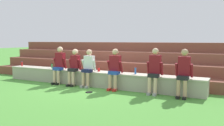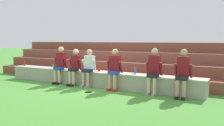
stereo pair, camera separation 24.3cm
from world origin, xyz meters
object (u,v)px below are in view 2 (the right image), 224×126
frisbee (88,92)px  plastic_cup_left_end (59,67)px  person_far_left (60,63)px  water_bottle_near_right (24,64)px  water_bottle_mid_right (135,71)px  person_center (88,66)px  water_bottle_near_left (53,66)px  plastic_cup_right_end (73,68)px  person_right_of_center (114,68)px  plastic_cup_middle (99,70)px  person_left_of_center (75,66)px  person_far_right (154,69)px  person_rightmost_edge (183,72)px

frisbee → plastic_cup_left_end: bearing=154.5°
person_far_left → water_bottle_near_right: size_ratio=7.20×
water_bottle_mid_right → frisbee: 1.76m
person_center → water_bottle_near_left: (-1.97, 0.26, -0.10)m
water_bottle_mid_right → plastic_cup_right_end: water_bottle_mid_right is taller
person_center → person_right_of_center: bearing=-2.2°
person_center → water_bottle_near_right: person_center is taller
person_far_left → person_center: (1.37, -0.00, -0.05)m
plastic_cup_right_end → plastic_cup_middle: 1.25m
plastic_cup_left_end → plastic_cup_middle: size_ratio=0.83×
person_right_of_center → frisbee: size_ratio=6.07×
water_bottle_near_right → person_left_of_center: bearing=-5.8°
person_center → water_bottle_mid_right: (1.77, 0.28, -0.08)m
plastic_cup_right_end → plastic_cup_left_end: bearing=-174.1°
person_far_right → person_far_left: bearing=179.8°
water_bottle_near_right → plastic_cup_right_end: bearing=0.4°
person_rightmost_edge → water_bottle_mid_right: bearing=169.5°
person_right_of_center → water_bottle_near_left: person_right_of_center is taller
person_rightmost_edge → plastic_cup_left_end: size_ratio=14.01×
plastic_cup_right_end → water_bottle_near_left: bearing=-176.4°
water_bottle_near_right → water_bottle_near_left: 1.82m
water_bottle_near_right → plastic_cup_right_end: 2.83m
plastic_cup_left_end → plastic_cup_middle: 1.95m
person_center → person_rightmost_edge: size_ratio=0.95×
person_far_left → person_center: bearing=-0.1°
plastic_cup_left_end → frisbee: bearing=-25.5°
person_left_of_center → plastic_cup_right_end: person_left_of_center is taller
person_far_left → person_far_right: (3.91, -0.01, -0.01)m
person_far_right → water_bottle_mid_right: 0.83m
person_center → plastic_cup_middle: person_center is taller
person_left_of_center → plastic_cup_left_end: person_left_of_center is taller
person_far_left → water_bottle_near_right: bearing=172.9°
water_bottle_near_left → person_rightmost_edge: bearing=-3.1°
water_bottle_mid_right → plastic_cup_middle: size_ratio=1.99×
person_left_of_center → water_bottle_near_right: (-3.16, 0.32, -0.11)m
person_far_left → person_rightmost_edge: size_ratio=1.00×
water_bottle_near_left → person_left_of_center: bearing=-11.7°
person_left_of_center → person_far_right: 3.16m
water_bottle_near_left → person_far_left: bearing=-23.0°
person_rightmost_edge → plastic_cup_middle: 3.19m
person_left_of_center → person_center: size_ratio=1.00×
person_far_right → plastic_cup_right_end: person_far_right is taller
person_far_right → frisbee: (-1.98, -0.80, -0.79)m
person_center → plastic_cup_right_end: (-0.95, 0.32, -0.15)m
frisbee → water_bottle_mid_right: bearing=42.0°
person_right_of_center → plastic_cup_left_end: bearing=174.0°
person_rightmost_edge → person_right_of_center: bearing=-179.9°
water_bottle_near_right → water_bottle_mid_right: bearing=-0.3°
person_left_of_center → plastic_cup_middle: size_ratio=11.01×
person_left_of_center → water_bottle_mid_right: 2.42m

